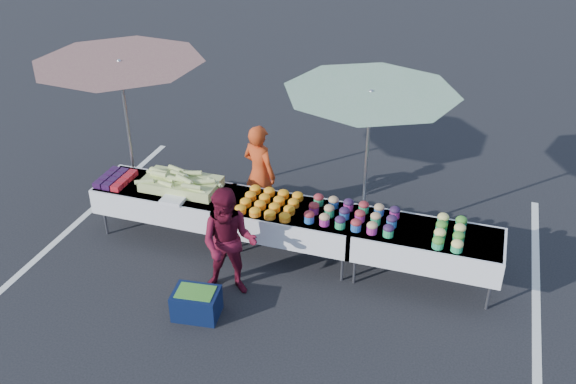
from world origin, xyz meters
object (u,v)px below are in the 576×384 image
(vendor, at_px, (259,174))
(storage_bin, at_px, (196,303))
(table_left, at_px, (165,198))
(table_center, at_px, (288,219))
(umbrella_right, at_px, (370,105))
(umbrella_left, at_px, (121,75))
(table_right, at_px, (426,244))
(customer, at_px, (229,243))

(vendor, distance_m, storage_bin, 2.33)
(table_left, height_order, table_center, same)
(umbrella_right, bearing_deg, vendor, 174.30)
(umbrella_left, distance_m, umbrella_right, 3.38)
(storage_bin, bearing_deg, umbrella_right, 46.85)
(table_left, height_order, storage_bin, table_left)
(table_center, xyz_separation_m, umbrella_left, (-2.50, 0.40, 1.57))
(vendor, distance_m, umbrella_left, 2.33)
(table_left, xyz_separation_m, umbrella_right, (2.67, 0.62, 1.47))
(table_left, height_order, table_right, same)
(table_right, bearing_deg, table_left, 180.00)
(table_right, distance_m, vendor, 2.61)
(vendor, relative_size, umbrella_right, 0.63)
(table_center, xyz_separation_m, customer, (-0.44, -0.93, 0.14))
(vendor, height_order, customer, vendor)
(umbrella_left, bearing_deg, customer, -32.90)
(table_right, height_order, vendor, vendor)
(customer, height_order, umbrella_right, umbrella_right)
(customer, relative_size, umbrella_left, 0.49)
(table_center, distance_m, umbrella_left, 2.98)
(vendor, relative_size, customer, 1.03)
(customer, relative_size, umbrella_right, 0.61)
(table_right, bearing_deg, umbrella_left, 174.69)
(table_center, xyz_separation_m, table_right, (1.80, 0.00, 0.00))
(table_right, distance_m, umbrella_right, 1.85)
(table_left, xyz_separation_m, table_center, (1.80, 0.00, 0.00))
(umbrella_right, bearing_deg, table_center, -144.37)
(table_center, bearing_deg, table_right, 0.00)
(table_right, relative_size, storage_bin, 3.20)
(table_left, bearing_deg, umbrella_right, 13.16)
(table_left, bearing_deg, vendor, 34.94)
(table_left, bearing_deg, customer, -34.45)
(umbrella_left, bearing_deg, vendor, 11.81)
(table_left, xyz_separation_m, vendor, (1.12, 0.78, 0.16))
(table_right, height_order, customer, customer)
(customer, bearing_deg, umbrella_right, 38.48)
(table_right, distance_m, customer, 2.43)
(table_left, relative_size, vendor, 1.24)
(vendor, relative_size, umbrella_left, 0.51)
(customer, distance_m, storage_bin, 0.80)
(vendor, height_order, umbrella_right, umbrella_right)
(customer, xyz_separation_m, storage_bin, (-0.21, -0.55, -0.54))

